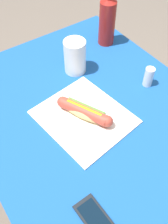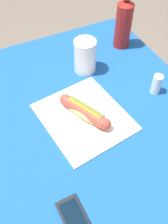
% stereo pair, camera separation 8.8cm
% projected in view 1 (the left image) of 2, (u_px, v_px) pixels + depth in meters
% --- Properties ---
extents(ground_plane, '(6.00, 6.00, 0.00)m').
position_uv_depth(ground_plane, '(96.00, 203.00, 1.47)').
color(ground_plane, '#6B6056').
rests_on(ground_plane, ground).
extents(dining_table, '(1.16, 0.80, 0.75)m').
position_uv_depth(dining_table, '(102.00, 146.00, 1.00)').
color(dining_table, brown).
rests_on(dining_table, ground).
extents(paper_wrapper, '(0.34, 0.31, 0.01)m').
position_uv_depth(paper_wrapper, '(84.00, 117.00, 0.90)').
color(paper_wrapper, white).
rests_on(paper_wrapper, dining_table).
extents(hot_dog, '(0.20, 0.11, 0.05)m').
position_uv_depth(hot_dog, '(84.00, 111.00, 0.88)').
color(hot_dog, '#E5BC75').
rests_on(hot_dog, paper_wrapper).
extents(cell_phone, '(0.14, 0.07, 0.01)m').
position_uv_depth(cell_phone, '(97.00, 221.00, 0.68)').
color(cell_phone, black).
rests_on(cell_phone, dining_table).
extents(soda_bottle, '(0.07, 0.07, 0.25)m').
position_uv_depth(soda_bottle, '(107.00, 20.00, 1.10)').
color(soda_bottle, maroon).
rests_on(soda_bottle, dining_table).
extents(drinking_cup, '(0.09, 0.09, 0.14)m').
position_uv_depth(drinking_cup, '(75.00, 57.00, 1.01)').
color(drinking_cup, white).
rests_on(drinking_cup, dining_table).
extents(salt_shaker, '(0.04, 0.04, 0.08)m').
position_uv_depth(salt_shaker, '(149.00, 77.00, 0.98)').
color(salt_shaker, silver).
rests_on(salt_shaker, dining_table).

